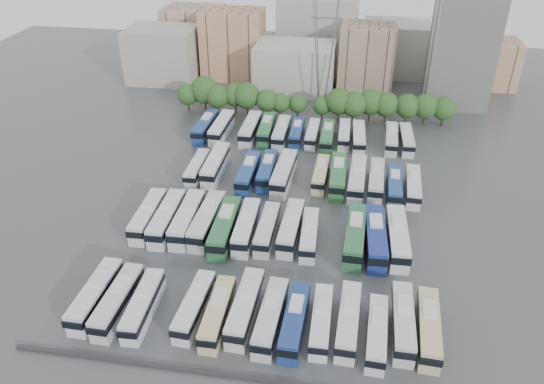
% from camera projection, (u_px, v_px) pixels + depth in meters
% --- Properties ---
extents(ground, '(220.00, 220.00, 0.00)m').
position_uv_depth(ground, '(284.00, 218.00, 88.33)').
color(ground, '#424447').
rests_on(ground, ground).
extents(parapet, '(56.00, 0.50, 0.50)m').
position_uv_depth(parapet, '(243.00, 378.00, 60.44)').
color(parapet, '#2D2D30').
rests_on(parapet, ground).
extents(tree_line, '(64.24, 7.76, 8.42)m').
position_uv_depth(tree_line, '(308.00, 100.00, 121.63)').
color(tree_line, black).
rests_on(tree_line, ground).
extents(city_buildings, '(102.00, 35.00, 20.00)m').
position_uv_depth(city_buildings, '(295.00, 47.00, 145.71)').
color(city_buildings, '#9E998E').
rests_on(city_buildings, ground).
extents(apartment_tower, '(14.00, 14.00, 26.00)m').
position_uv_depth(apartment_tower, '(462.00, 50.00, 125.61)').
color(apartment_tower, silver).
rests_on(apartment_tower, ground).
extents(electricity_pylon, '(9.00, 6.91, 33.83)m').
position_uv_depth(electricity_pylon, '(325.00, 29.00, 120.36)').
color(electricity_pylon, slate).
rests_on(electricity_pylon, ground).
extents(bus_r0_s0, '(2.79, 12.22, 3.83)m').
position_uv_depth(bus_r0_s0, '(96.00, 295.00, 69.78)').
color(bus_r0_s0, silver).
rests_on(bus_r0_s0, ground).
extents(bus_r0_s1, '(2.85, 12.08, 3.77)m').
position_uv_depth(bus_r0_s1, '(118.00, 301.00, 68.86)').
color(bus_r0_s1, silver).
rests_on(bus_r0_s1, ground).
extents(bus_r0_s2, '(2.91, 11.55, 3.60)m').
position_uv_depth(bus_r0_s2, '(143.00, 305.00, 68.35)').
color(bus_r0_s2, silver).
rests_on(bus_r0_s2, ground).
extents(bus_r0_s4, '(2.96, 11.34, 3.53)m').
position_uv_depth(bus_r0_s4, '(195.00, 306.00, 68.24)').
color(bus_r0_s4, silver).
rests_on(bus_r0_s4, ground).
extents(bus_r0_s5, '(2.61, 11.42, 3.57)m').
position_uv_depth(bus_r0_s5, '(218.00, 313.00, 67.13)').
color(bus_r0_s5, beige).
rests_on(bus_r0_s5, ground).
extents(bus_r0_s6, '(2.98, 12.33, 3.85)m').
position_uv_depth(bus_r0_s6, '(245.00, 307.00, 67.85)').
color(bus_r0_s6, silver).
rests_on(bus_r0_s6, ground).
extents(bus_r0_s7, '(3.08, 12.06, 3.75)m').
position_uv_depth(bus_r0_s7, '(271.00, 317.00, 66.44)').
color(bus_r0_s7, silver).
rests_on(bus_r0_s7, ground).
extents(bus_r0_s8, '(2.83, 11.68, 3.65)m').
position_uv_depth(bus_r0_s8, '(295.00, 321.00, 65.85)').
color(bus_r0_s8, navy).
rests_on(bus_r0_s8, ground).
extents(bus_r0_s9, '(2.48, 10.91, 3.42)m').
position_uv_depth(bus_r0_s9, '(321.00, 320.00, 66.11)').
color(bus_r0_s9, silver).
rests_on(bus_r0_s9, ground).
extents(bus_r0_s10, '(2.97, 11.78, 3.67)m').
position_uv_depth(bus_r0_s10, '(348.00, 320.00, 65.97)').
color(bus_r0_s10, silver).
rests_on(bus_r0_s10, ground).
extents(bus_r0_s11, '(2.83, 11.01, 3.43)m').
position_uv_depth(bus_r0_s11, '(377.00, 332.00, 64.39)').
color(bus_r0_s11, silver).
rests_on(bus_r0_s11, ground).
extents(bus_r0_s12, '(2.65, 11.91, 3.73)m').
position_uv_depth(bus_r0_s12, '(403.00, 322.00, 65.72)').
color(bus_r0_s12, silver).
rests_on(bus_r0_s12, ground).
extents(bus_r0_s13, '(3.10, 11.92, 3.71)m').
position_uv_depth(bus_r0_s13, '(428.00, 328.00, 64.89)').
color(bus_r0_s13, beige).
rests_on(bus_r0_s13, ground).
extents(bus_r1_s0, '(3.10, 12.48, 3.89)m').
position_uv_depth(bus_r1_s0, '(148.00, 215.00, 85.68)').
color(bus_r1_s0, silver).
rests_on(bus_r1_s0, ground).
extents(bus_r1_s1, '(3.10, 13.02, 4.07)m').
position_uv_depth(bus_r1_s1, '(167.00, 218.00, 84.94)').
color(bus_r1_s1, silver).
rests_on(bus_r1_s1, ground).
extents(bus_r1_s2, '(3.15, 13.14, 4.10)m').
position_uv_depth(bus_r1_s2, '(187.00, 218.00, 84.74)').
color(bus_r1_s2, silver).
rests_on(bus_r1_s2, ground).
extents(bus_r1_s3, '(3.19, 13.26, 4.14)m').
position_uv_depth(bus_r1_s3, '(207.00, 220.00, 84.36)').
color(bus_r1_s3, silver).
rests_on(bus_r1_s3, ground).
extents(bus_r1_s4, '(3.25, 13.38, 4.17)m').
position_uv_depth(bus_r1_s4, '(225.00, 227.00, 82.68)').
color(bus_r1_s4, '#2D6A3E').
rests_on(bus_r1_s4, ground).
extents(bus_r1_s5, '(2.97, 12.41, 3.88)m').
position_uv_depth(bus_r1_s5, '(246.00, 226.00, 83.08)').
color(bus_r1_s5, silver).
rests_on(bus_r1_s5, ground).
extents(bus_r1_s6, '(2.56, 11.55, 3.62)m').
position_uv_depth(bus_r1_s6, '(267.00, 229.00, 82.77)').
color(bus_r1_s6, silver).
rests_on(bus_r1_s6, ground).
extents(bus_r1_s7, '(3.01, 12.40, 3.87)m').
position_uv_depth(bus_r1_s7, '(291.00, 227.00, 82.89)').
color(bus_r1_s7, silver).
rests_on(bus_r1_s7, ground).
extents(bus_r1_s8, '(2.85, 11.29, 3.52)m').
position_uv_depth(bus_r1_s8, '(309.00, 234.00, 81.58)').
color(bus_r1_s8, silver).
rests_on(bus_r1_s8, ground).
extents(bus_r1_s10, '(3.32, 13.45, 4.20)m').
position_uv_depth(bus_r1_s10, '(355.00, 235.00, 80.76)').
color(bus_r1_s10, '#2C6840').
rests_on(bus_r1_s10, ground).
extents(bus_r1_s11, '(3.62, 13.64, 4.24)m').
position_uv_depth(bus_r1_s11, '(375.00, 237.00, 80.29)').
color(bus_r1_s11, navy).
rests_on(bus_r1_s11, ground).
extents(bus_r1_s12, '(3.38, 13.41, 4.18)m').
position_uv_depth(bus_r1_s12, '(397.00, 237.00, 80.45)').
color(bus_r1_s12, silver).
rests_on(bus_r1_s12, ground).
extents(bus_r2_s1, '(2.54, 11.09, 3.47)m').
position_uv_depth(bus_r2_s1, '(197.00, 168.00, 99.68)').
color(bus_r2_s1, silver).
rests_on(bus_r2_s1, ground).
extents(bus_r2_s2, '(2.94, 13.02, 4.08)m').
position_uv_depth(bus_r2_s2, '(216.00, 164.00, 100.24)').
color(bus_r2_s2, silver).
rests_on(bus_r2_s2, ground).
extents(bus_r2_s4, '(2.68, 12.20, 3.83)m').
position_uv_depth(bus_r2_s4, '(248.00, 173.00, 97.70)').
color(bus_r2_s4, navy).
rests_on(bus_r2_s4, ground).
extents(bus_r2_s5, '(2.74, 11.80, 3.69)m').
position_uv_depth(bus_r2_s5, '(267.00, 170.00, 98.65)').
color(bus_r2_s5, navy).
rests_on(bus_r2_s5, ground).
extents(bus_r2_s6, '(3.48, 13.45, 4.18)m').
position_uv_depth(bus_r2_s6, '(284.00, 173.00, 97.38)').
color(bus_r2_s6, silver).
rests_on(bus_r2_s6, ground).
extents(bus_r2_s8, '(2.67, 11.06, 3.45)m').
position_uv_depth(bus_r2_s8, '(321.00, 174.00, 97.73)').
color(bus_r2_s8, beige).
rests_on(bus_r2_s8, ground).
extents(bus_r2_s9, '(3.00, 12.99, 4.06)m').
position_uv_depth(bus_r2_s9, '(338.00, 175.00, 96.64)').
color(bus_r2_s9, '#2F6F3D').
rests_on(bus_r2_s9, ground).
extents(bus_r2_s10, '(3.27, 13.14, 4.10)m').
position_uv_depth(bus_r2_s10, '(357.00, 178.00, 95.69)').
color(bus_r2_s10, silver).
rests_on(bus_r2_s10, ground).
extents(bus_r2_s11, '(3.07, 12.22, 3.81)m').
position_uv_depth(bus_r2_s11, '(376.00, 180.00, 95.50)').
color(bus_r2_s11, silver).
rests_on(bus_r2_s11, ground).
extents(bus_r2_s12, '(2.67, 11.31, 3.53)m').
position_uv_depth(bus_r2_s12, '(394.00, 186.00, 94.06)').
color(bus_r2_s12, navy).
rests_on(bus_r2_s12, ground).
extents(bus_r2_s13, '(2.94, 11.62, 3.62)m').
position_uv_depth(bus_r2_s13, '(413.00, 186.00, 93.84)').
color(bus_r2_s13, silver).
rests_on(bus_r2_s13, ground).
extents(bus_r3_s0, '(3.03, 12.41, 3.87)m').
position_uv_depth(bus_r3_s0, '(205.00, 126.00, 115.19)').
color(bus_r3_s0, navy).
rests_on(bus_r3_s0, ground).
extents(bus_r3_s1, '(3.04, 12.62, 3.94)m').
position_uv_depth(bus_r3_s1, '(222.00, 127.00, 114.81)').
color(bus_r3_s1, white).
rests_on(bus_r3_s1, ground).
extents(bus_r3_s3, '(2.85, 12.77, 4.00)m').
position_uv_depth(bus_r3_s3, '(250.00, 128.00, 114.13)').
color(bus_r3_s3, silver).
rests_on(bus_r3_s3, ground).
extents(bus_r3_s4, '(3.11, 12.23, 3.81)m').
position_uv_depth(bus_r3_s4, '(266.00, 129.00, 114.07)').
color(bus_r3_s4, '#2F6E3E').
rests_on(bus_r3_s4, ground).
extents(bus_r3_s5, '(2.61, 11.97, 3.75)m').
position_uv_depth(bus_r3_s5, '(281.00, 132.00, 112.89)').
color(bus_r3_s5, silver).
rests_on(bus_r3_s5, ground).
extents(bus_r3_s6, '(2.56, 11.01, 3.44)m').
position_uv_depth(bus_r3_s6, '(297.00, 133.00, 113.01)').
color(bus_r3_s6, navy).
rests_on(bus_r3_s6, ground).
extents(bus_r3_s7, '(2.46, 10.89, 3.41)m').
position_uv_depth(bus_r3_s7, '(313.00, 134.00, 112.58)').
color(bus_r3_s7, silver).
rests_on(bus_r3_s7, ground).
extents(bus_r3_s8, '(2.70, 11.86, 3.71)m').
position_uv_depth(bus_r3_s8, '(327.00, 136.00, 111.17)').
color(bus_r3_s8, '#2F6F3F').
rests_on(bus_r3_s8, ground).
extents(bus_r3_s9, '(2.51, 10.81, 3.38)m').
position_uv_depth(bus_r3_s9, '(344.00, 134.00, 112.42)').
color(bus_r3_s9, silver).
rests_on(bus_r3_s9, ground).
extents(bus_r3_s10, '(3.08, 11.78, 3.66)m').
position_uv_depth(bus_r3_s10, '(359.00, 137.00, 110.88)').
color(bus_r3_s10, silver).
rests_on(bus_r3_s10, ground).
extents(bus_r3_s12, '(2.79, 11.44, 3.57)m').
position_uv_depth(bus_r3_s12, '(391.00, 138.00, 110.42)').
color(bus_r3_s12, silver).
rests_on(bus_r3_s12, ground).
extents(bus_r3_s13, '(2.84, 11.34, 3.53)m').
position_uv_depth(bus_r3_s13, '(406.00, 139.00, 110.13)').
color(bus_r3_s13, silver).
rests_on(bus_r3_s13, ground).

